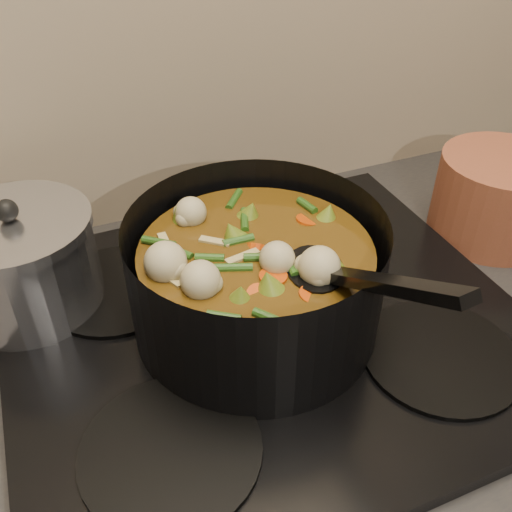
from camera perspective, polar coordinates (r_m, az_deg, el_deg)
name	(u,v)px	position (r m, az deg, el deg)	size (l,w,h in m)	color
stovetop	(267,326)	(0.71, 1.14, -7.06)	(0.62, 0.54, 0.03)	black
stockpot	(256,279)	(0.66, 0.05, -2.33)	(0.32, 0.40, 0.22)	black
saucepan	(23,262)	(0.75, -22.29, -0.57)	(0.18, 0.18, 0.15)	silver
terracotta_crock	(496,197)	(0.93, 22.87, 5.46)	(0.18, 0.18, 0.13)	brown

